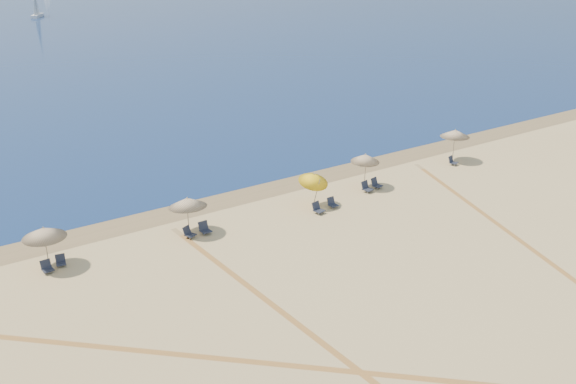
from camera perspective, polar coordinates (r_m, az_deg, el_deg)
name	(u,v)px	position (r m, az deg, el deg)	size (l,w,h in m)	color
ground	(565,374)	(29.14, 23.48, -14.67)	(160.00, 160.00, 0.00)	tan
wet_sand	(256,192)	(44.34, -2.90, 0.04)	(500.00, 500.00, 0.00)	olive
umbrella_1	(44,233)	(35.90, -20.95, -3.40)	(2.28, 2.28, 2.37)	gray
umbrella_2	(187,202)	(37.90, -8.96, -0.92)	(2.28, 2.32, 2.32)	gray
umbrella_3	(314,179)	(41.21, 2.33, 1.21)	(1.96, 2.03, 2.51)	gray
umbrella_4	(365,158)	(44.62, 6.92, 3.02)	(2.01, 2.04, 2.52)	gray
umbrella_5	(455,133)	(51.35, 14.68, 5.09)	(2.26, 2.26, 2.60)	gray
chair_1	(47,267)	(36.14, -20.71, -6.29)	(0.59, 0.68, 0.65)	black
chair_2	(61,261)	(36.58, -19.62, -5.82)	(0.61, 0.68, 0.61)	black
chair_3	(189,233)	(38.01, -8.85, -3.61)	(0.76, 0.81, 0.66)	black
chair_4	(205,228)	(38.35, -7.46, -3.24)	(0.61, 0.71, 0.72)	black
chair_5	(318,208)	(40.82, 2.66, -1.47)	(0.70, 0.79, 0.71)	black
chair_6	(332,203)	(41.73, 3.96, -1.00)	(0.58, 0.67, 0.66)	black
chair_7	(366,187)	(44.49, 7.01, 0.42)	(0.72, 0.80, 0.73)	black
chair_8	(376,184)	(45.23, 7.85, 0.74)	(0.74, 0.81, 0.72)	black
chair_9	(452,161)	(51.04, 14.45, 2.69)	(0.72, 0.78, 0.67)	black
sailboat_0	(36,6)	(153.92, -21.58, 15.21)	(3.85, 5.33, 7.98)	white
tire_tracks	(368,309)	(31.14, 7.14, -10.27)	(58.53, 40.33, 0.00)	tan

